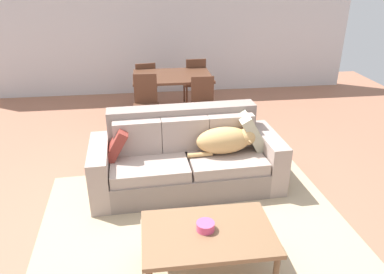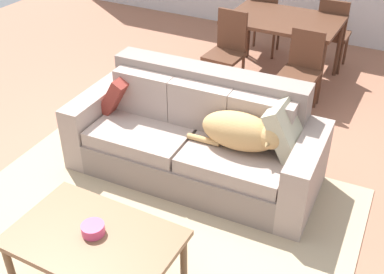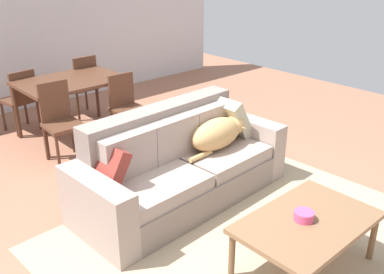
% 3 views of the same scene
% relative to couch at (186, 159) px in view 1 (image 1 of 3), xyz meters
% --- Properties ---
extents(ground_plane, '(10.00, 10.00, 0.00)m').
position_rel_couch_xyz_m(ground_plane, '(-0.14, -0.25, -0.35)').
color(ground_plane, '#9D664E').
extents(back_partition, '(8.00, 0.12, 2.70)m').
position_rel_couch_xyz_m(back_partition, '(-0.14, 3.75, 1.00)').
color(back_partition, silver).
rests_on(back_partition, ground).
extents(area_rug, '(3.25, 2.75, 0.01)m').
position_rel_couch_xyz_m(area_rug, '(0.00, -0.92, -0.34)').
color(area_rug, tan).
rests_on(area_rug, ground).
extents(couch, '(2.24, 0.98, 0.92)m').
position_rel_couch_xyz_m(couch, '(0.00, 0.00, 0.00)').
color(couch, gray).
rests_on(couch, ground).
extents(dog_on_left_cushion, '(0.81, 0.34, 0.32)m').
position_rel_couch_xyz_m(dog_on_left_cushion, '(0.47, -0.08, 0.26)').
color(dog_on_left_cushion, tan).
rests_on(dog_on_left_cushion, couch).
extents(throw_pillow_by_left_arm, '(0.29, 0.38, 0.38)m').
position_rel_couch_xyz_m(throw_pillow_by_left_arm, '(-0.79, 0.01, 0.26)').
color(throw_pillow_by_left_arm, maroon).
rests_on(throw_pillow_by_left_arm, couch).
extents(throw_pillow_by_right_arm, '(0.34, 0.45, 0.46)m').
position_rel_couch_xyz_m(throw_pillow_by_right_arm, '(0.79, 0.08, 0.30)').
color(throw_pillow_by_right_arm, '#B6B092').
rests_on(throw_pillow_by_right_arm, couch).
extents(coffee_table, '(1.09, 0.71, 0.45)m').
position_rel_couch_xyz_m(coffee_table, '(0.01, -1.47, 0.06)').
color(coffee_table, brown).
rests_on(coffee_table, ground).
extents(bowl_on_coffee_table, '(0.15, 0.15, 0.07)m').
position_rel_couch_xyz_m(bowl_on_coffee_table, '(-0.01, -1.44, 0.14)').
color(bowl_on_coffee_table, '#EA4C7F').
rests_on(bowl_on_coffee_table, coffee_table).
extents(dining_table, '(1.30, 0.93, 0.77)m').
position_rel_couch_xyz_m(dining_table, '(0.03, 2.18, 0.36)').
color(dining_table, '#543221').
rests_on(dining_table, ground).
extents(dining_chair_near_left, '(0.42, 0.42, 0.94)m').
position_rel_couch_xyz_m(dining_chair_near_left, '(-0.44, 1.61, 0.17)').
color(dining_chair_near_left, '#543221').
rests_on(dining_chair_near_left, ground).
extents(dining_chair_near_right, '(0.40, 0.40, 0.88)m').
position_rel_couch_xyz_m(dining_chair_near_right, '(0.46, 1.56, 0.14)').
color(dining_chair_near_right, '#543221').
rests_on(dining_chair_near_right, ground).
extents(dining_chair_far_left, '(0.45, 0.45, 0.87)m').
position_rel_couch_xyz_m(dining_chair_far_left, '(-0.43, 2.78, 0.14)').
color(dining_chair_far_left, '#543221').
rests_on(dining_chair_far_left, ground).
extents(dining_chair_far_right, '(0.41, 0.41, 0.93)m').
position_rel_couch_xyz_m(dining_chair_far_right, '(0.49, 2.73, 0.16)').
color(dining_chair_far_right, '#543221').
rests_on(dining_chair_far_right, ground).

